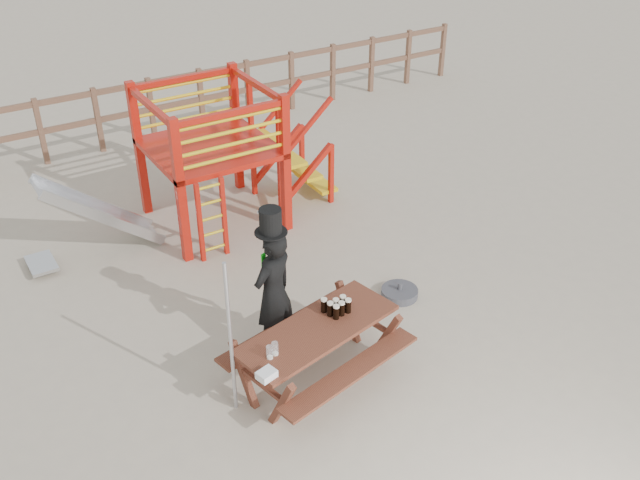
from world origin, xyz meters
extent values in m
plane|color=tan|center=(0.00, 0.00, 0.00)|extent=(60.00, 60.00, 0.00)
cube|color=brown|center=(0.00, 7.00, 1.10)|extent=(15.00, 0.06, 0.10)
cube|color=brown|center=(0.00, 7.00, 0.60)|extent=(15.00, 0.06, 0.10)
cube|color=brown|center=(-1.50, 7.00, 0.60)|extent=(0.09, 0.09, 1.20)
cube|color=brown|center=(-0.50, 7.00, 0.60)|extent=(0.09, 0.09, 1.20)
cube|color=brown|center=(0.50, 7.00, 0.60)|extent=(0.09, 0.09, 1.20)
cube|color=brown|center=(1.50, 7.00, 0.60)|extent=(0.09, 0.09, 1.20)
cube|color=brown|center=(2.50, 7.00, 0.60)|extent=(0.09, 0.09, 1.20)
cube|color=brown|center=(3.50, 7.00, 0.60)|extent=(0.09, 0.09, 1.20)
cube|color=brown|center=(4.50, 7.00, 0.60)|extent=(0.09, 0.09, 1.20)
cube|color=brown|center=(5.50, 7.00, 0.60)|extent=(0.09, 0.09, 1.20)
cube|color=brown|center=(6.50, 7.00, 0.60)|extent=(0.09, 0.09, 1.20)
cube|color=brown|center=(7.50, 7.00, 0.60)|extent=(0.09, 0.09, 1.20)
cube|color=#B4170C|center=(-0.60, 2.80, 1.05)|extent=(0.12, 0.12, 2.10)
cube|color=#B4170C|center=(1.00, 2.80, 1.05)|extent=(0.12, 0.12, 2.10)
cube|color=#B4170C|center=(-0.60, 4.40, 1.05)|extent=(0.12, 0.12, 2.10)
cube|color=#B4170C|center=(1.00, 4.40, 1.05)|extent=(0.12, 0.12, 2.10)
cube|color=#B4170C|center=(0.20, 3.60, 1.20)|extent=(1.72, 1.72, 0.08)
cube|color=#B4170C|center=(0.20, 2.80, 2.00)|extent=(1.60, 0.08, 0.08)
cube|color=#B4170C|center=(0.20, 4.40, 2.00)|extent=(1.60, 0.08, 0.08)
cube|color=#B4170C|center=(-0.60, 3.60, 2.00)|extent=(0.08, 1.60, 0.08)
cube|color=#B4170C|center=(1.00, 3.60, 2.00)|extent=(0.08, 1.60, 0.08)
cylinder|color=yellow|center=(0.20, 2.80, 1.38)|extent=(1.50, 0.05, 0.05)
cylinder|color=yellow|center=(0.20, 4.40, 1.38)|extent=(1.50, 0.05, 0.05)
cylinder|color=yellow|center=(0.20, 2.80, 1.56)|extent=(1.50, 0.05, 0.05)
cylinder|color=yellow|center=(0.20, 4.40, 1.56)|extent=(1.50, 0.05, 0.05)
cylinder|color=yellow|center=(0.20, 2.80, 1.74)|extent=(1.50, 0.05, 0.05)
cylinder|color=yellow|center=(0.20, 4.40, 1.74)|extent=(1.50, 0.05, 0.05)
cylinder|color=yellow|center=(0.20, 2.80, 1.92)|extent=(1.50, 0.05, 0.05)
cylinder|color=yellow|center=(0.20, 4.40, 1.92)|extent=(1.50, 0.05, 0.05)
cube|color=#B4170C|center=(-0.43, 2.65, 0.60)|extent=(0.06, 0.06, 1.20)
cube|color=#B4170C|center=(-0.07, 2.65, 0.60)|extent=(0.06, 0.06, 1.20)
cylinder|color=yellow|center=(-0.25, 2.65, 0.15)|extent=(0.36, 0.04, 0.04)
cylinder|color=yellow|center=(-0.25, 2.65, 0.39)|extent=(0.36, 0.04, 0.04)
cylinder|color=yellow|center=(-0.25, 2.65, 0.63)|extent=(0.36, 0.04, 0.04)
cylinder|color=yellow|center=(-0.25, 2.65, 0.87)|extent=(0.36, 0.04, 0.04)
cylinder|color=yellow|center=(-0.25, 2.65, 1.11)|extent=(0.36, 0.04, 0.04)
cube|color=yellow|center=(1.15, 3.60, 1.08)|extent=(0.30, 0.90, 0.06)
cube|color=yellow|center=(1.43, 3.60, 0.78)|extent=(0.30, 0.90, 0.06)
cube|color=yellow|center=(1.71, 3.60, 0.48)|extent=(0.30, 0.90, 0.06)
cube|color=yellow|center=(1.99, 3.60, 0.18)|extent=(0.30, 0.90, 0.06)
cube|color=#B4170C|center=(1.55, 3.15, 0.60)|extent=(0.95, 0.08, 0.86)
cube|color=#B4170C|center=(1.55, 4.05, 0.60)|extent=(0.95, 0.08, 0.86)
cube|color=silver|center=(-1.50, 3.60, 0.62)|extent=(1.53, 0.55, 1.21)
cube|color=silver|center=(-1.50, 3.33, 0.66)|extent=(1.58, 0.04, 1.28)
cube|color=silver|center=(-1.50, 3.87, 0.66)|extent=(1.58, 0.04, 1.28)
cube|color=silver|center=(-2.40, 3.60, 0.10)|extent=(0.35, 0.55, 0.05)
cube|color=brown|center=(-0.32, -0.22, 0.69)|extent=(1.94, 1.05, 0.05)
cube|color=brown|center=(-0.22, -0.72, 0.41)|extent=(1.85, 0.63, 0.04)
cube|color=brown|center=(-0.43, 0.27, 0.41)|extent=(1.85, 0.63, 0.04)
cube|color=brown|center=(-1.09, -0.38, 0.33)|extent=(0.30, 1.09, 0.66)
cube|color=brown|center=(0.44, -0.06, 0.33)|extent=(0.30, 1.09, 0.66)
imported|color=black|center=(-0.47, 0.48, 0.79)|extent=(0.67, 0.56, 1.58)
cube|color=#0E9B0F|center=(-0.52, 0.60, 0.98)|extent=(0.06, 0.04, 0.37)
cylinder|color=black|center=(-0.47, 0.48, 1.58)|extent=(0.36, 0.36, 0.01)
cylinder|color=black|center=(-0.47, 0.48, 1.73)|extent=(0.24, 0.24, 0.27)
cube|color=white|center=(-0.51, 0.59, 1.82)|extent=(0.12, 0.05, 0.03)
cylinder|color=#B2B2B7|center=(-1.29, -0.15, 0.92)|extent=(0.04, 0.04, 1.84)
cylinder|color=#3D3D42|center=(1.38, 0.53, 0.05)|extent=(0.48, 0.48, 0.11)
cylinder|color=#3D3D42|center=(1.38, 0.53, 0.16)|extent=(0.05, 0.05, 0.09)
cube|color=white|center=(-1.15, -0.62, 0.75)|extent=(0.21, 0.18, 0.08)
cylinder|color=black|center=(-0.07, -0.19, 0.79)|extent=(0.07, 0.07, 0.15)
cylinder|color=beige|center=(-0.07, -0.19, 0.87)|extent=(0.07, 0.07, 0.02)
cylinder|color=black|center=(0.01, -0.17, 0.79)|extent=(0.07, 0.07, 0.15)
cylinder|color=beige|center=(0.01, -0.17, 0.87)|extent=(0.07, 0.07, 0.02)
cylinder|color=black|center=(0.10, -0.16, 0.79)|extent=(0.07, 0.07, 0.15)
cylinder|color=beige|center=(0.10, -0.16, 0.87)|extent=(0.07, 0.07, 0.02)
cylinder|color=black|center=(-0.10, -0.11, 0.79)|extent=(0.07, 0.07, 0.15)
cylinder|color=beige|center=(-0.10, -0.11, 0.87)|extent=(0.07, 0.07, 0.02)
cylinder|color=black|center=(-0.01, -0.09, 0.79)|extent=(0.07, 0.07, 0.15)
cylinder|color=beige|center=(-0.01, -0.09, 0.87)|extent=(0.07, 0.07, 0.02)
cylinder|color=black|center=(0.09, -0.08, 0.79)|extent=(0.07, 0.07, 0.15)
cylinder|color=beige|center=(0.09, -0.08, 0.87)|extent=(0.07, 0.07, 0.02)
cylinder|color=black|center=(-0.12, -0.02, 0.79)|extent=(0.07, 0.07, 0.15)
cylinder|color=beige|center=(-0.12, -0.02, 0.87)|extent=(0.07, 0.07, 0.02)
cylinder|color=silver|center=(-0.99, -0.38, 0.79)|extent=(0.07, 0.07, 0.15)
cylinder|color=beige|center=(-0.99, -0.38, 0.72)|extent=(0.06, 0.06, 0.02)
cylinder|color=silver|center=(-0.91, -0.36, 0.79)|extent=(0.07, 0.07, 0.15)
cylinder|color=beige|center=(-0.91, -0.36, 0.72)|extent=(0.06, 0.06, 0.02)
camera|label=1|loc=(-3.43, -5.28, 5.47)|focal=40.00mm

